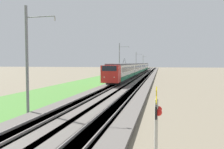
% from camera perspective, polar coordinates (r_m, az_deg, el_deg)
% --- Properties ---
extents(ballast_main, '(240.00, 4.40, 0.30)m').
position_cam_1_polar(ballast_main, '(56.85, 4.74, -0.94)').
color(ballast_main, '#605B56').
rests_on(ballast_main, ground).
extents(ballast_adjacent, '(240.00, 4.40, 0.30)m').
position_cam_1_polar(ballast_adjacent, '(56.46, 8.67, -0.99)').
color(ballast_adjacent, '#605B56').
rests_on(ballast_adjacent, ground).
extents(track_main, '(240.00, 1.57, 0.45)m').
position_cam_1_polar(track_main, '(56.85, 4.74, -0.93)').
color(track_main, '#4C4238').
rests_on(track_main, ground).
extents(track_adjacent, '(240.00, 1.57, 0.45)m').
position_cam_1_polar(track_adjacent, '(56.46, 8.67, -0.98)').
color(track_adjacent, '#4C4238').
rests_on(track_adjacent, ground).
extents(grass_verge, '(240.00, 9.02, 0.12)m').
position_cam_1_polar(grass_verge, '(58.04, -1.43, -0.93)').
color(grass_verge, '#4C8438').
rests_on(grass_verge, ground).
extents(passenger_train, '(85.75, 2.88, 5.03)m').
position_cam_1_polar(passenger_train, '(75.93, 6.71, 1.71)').
color(passenger_train, red).
rests_on(passenger_train, ground).
extents(crossing_signal_far, '(0.70, 0.23, 3.36)m').
position_cam_1_polar(crossing_signal_far, '(6.94, 11.56, -14.08)').
color(crossing_signal_far, beige).
rests_on(crossing_signal_far, ground).
extents(catenary_mast_near, '(0.22, 2.56, 8.48)m').
position_cam_1_polar(catenary_mast_near, '(18.16, -21.18, 3.78)').
color(catenary_mast_near, slate).
rests_on(catenary_mast_near, ground).
extents(catenary_mast_mid, '(0.22, 2.56, 9.06)m').
position_cam_1_polar(catenary_mast_mid, '(55.36, 1.99, 3.65)').
color(catenary_mast_mid, slate).
rests_on(catenary_mast_mid, ground).
extents(catenary_mast_far, '(0.22, 2.56, 8.73)m').
position_cam_1_polar(catenary_mast_far, '(94.28, 6.34, 3.28)').
color(catenary_mast_far, slate).
rests_on(catenary_mast_far, ground).
extents(catenary_mast_distant, '(0.22, 2.56, 8.85)m').
position_cam_1_polar(catenary_mast_distant, '(133.43, 8.14, 3.22)').
color(catenary_mast_distant, slate).
rests_on(catenary_mast_distant, ground).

